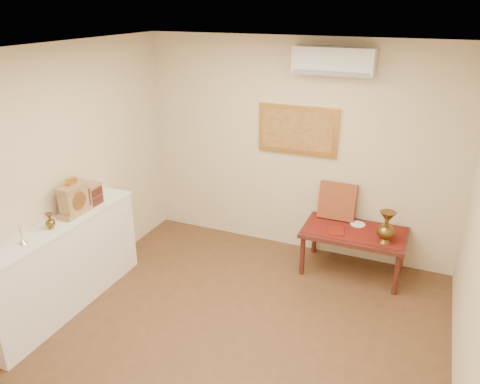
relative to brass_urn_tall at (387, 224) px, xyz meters
The scene contains 17 objects.
floor 2.24m from the brass_urn_tall, 125.09° to the right, with size 4.50×4.50×0.00m, color brown.
ceiling 2.84m from the brass_urn_tall, 125.09° to the right, with size 4.50×4.50×0.00m, color white.
wall_back 1.44m from the brass_urn_tall, 156.23° to the left, with size 4.00×0.02×2.70m, color beige.
wall_left 3.68m from the brass_urn_tall, 151.82° to the right, with size 0.02×4.50×2.70m, color beige.
candlestick 3.74m from the brass_urn_tall, 144.52° to the right, with size 0.09×0.09×0.18m, color silver, non-canonical shape.
brass_urn_small 3.53m from the brass_urn_tall, 148.83° to the right, with size 0.10×0.10×0.21m, color brown, non-canonical shape.
table_cloth 0.45m from the brass_urn_tall, 155.65° to the left, with size 1.14×0.59×0.01m, color maroon.
brass_urn_tall is the anchor object (origin of this frame).
plate 0.53m from the brass_urn_tall, 137.11° to the left, with size 0.18×0.18×0.01m, color white.
menu 0.60m from the brass_urn_tall, behind, with size 0.18×0.25×0.01m, color maroon.
cushion 0.76m from the brass_urn_tall, 146.73° to the left, with size 0.45×0.10×0.45m, color maroon.
display_ledge 3.50m from the brass_urn_tall, 150.46° to the right, with size 0.37×2.02×0.98m.
mantel_clock 3.37m from the brass_urn_tall, 154.08° to the right, with size 0.17×0.36×0.41m.
wooden_chest 3.26m from the brass_urn_tall, 158.54° to the right, with size 0.16×0.21×0.24m.
low_table 0.49m from the brass_urn_tall, 155.65° to the left, with size 1.20×0.70×0.55m.
painting 1.54m from the brass_urn_tall, 157.32° to the left, with size 1.00×0.06×0.60m.
ac_unit 1.89m from the brass_urn_tall, 153.64° to the left, with size 0.90×0.25×0.30m.
Camera 1 is at (1.53, -3.18, 3.07)m, focal length 35.00 mm.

